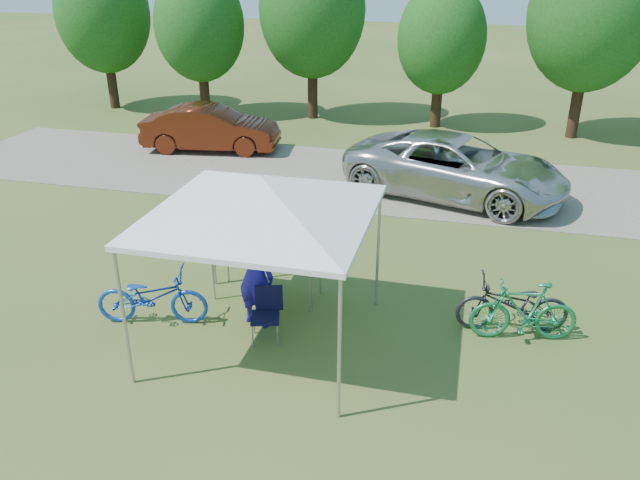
# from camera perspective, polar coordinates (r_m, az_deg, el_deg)

# --- Properties ---
(ground) EXTENTS (100.00, 100.00, 0.00)m
(ground) POSITION_cam_1_polar(r_m,az_deg,el_deg) (10.06, -4.88, -9.02)
(ground) COLOR #2D5119
(ground) RESTS_ON ground
(gravel_strip) EXTENTS (24.00, 5.00, 0.02)m
(gravel_strip) POSITION_cam_1_polar(r_m,az_deg,el_deg) (17.06, 3.73, 5.68)
(gravel_strip) COLOR gray
(gravel_strip) RESTS_ON ground
(canopy) EXTENTS (4.53, 4.53, 3.00)m
(canopy) POSITION_cam_1_polar(r_m,az_deg,el_deg) (8.87, -5.50, 5.37)
(canopy) COLOR #A5A5AA
(canopy) RESTS_ON ground
(treeline) EXTENTS (24.89, 4.28, 6.30)m
(treeline) POSITION_cam_1_polar(r_m,az_deg,el_deg) (22.23, 6.28, 19.39)
(treeline) COLOR #382314
(treeline) RESTS_ON ground
(folding_table) EXTENTS (1.87, 0.78, 0.77)m
(folding_table) POSITION_cam_1_polar(r_m,az_deg,el_deg) (10.88, -4.89, -1.82)
(folding_table) COLOR white
(folding_table) RESTS_ON ground
(folding_chair) EXTENTS (0.54, 0.57, 0.86)m
(folding_chair) POSITION_cam_1_polar(r_m,az_deg,el_deg) (9.86, -4.87, -6.30)
(folding_chair) COLOR black
(folding_chair) RESTS_ON ground
(cooler) EXTENTS (0.47, 0.32, 0.34)m
(cooler) POSITION_cam_1_polar(r_m,az_deg,el_deg) (10.91, -6.78, -0.60)
(cooler) COLOR white
(cooler) RESTS_ON folding_table
(ice_cream_cup) EXTENTS (0.08, 0.08, 0.06)m
(ice_cream_cup) POSITION_cam_1_polar(r_m,az_deg,el_deg) (10.66, -2.26, -1.91)
(ice_cream_cup) COLOR gold
(ice_cream_cup) RESTS_ON folding_table
(cyclist) EXTENTS (0.74, 0.58, 1.80)m
(cyclist) POSITION_cam_1_polar(r_m,az_deg,el_deg) (10.03, -5.94, -3.18)
(cyclist) COLOR #1E139E
(cyclist) RESTS_ON ground
(bike_blue) EXTENTS (1.91, 1.02, 0.95)m
(bike_blue) POSITION_cam_1_polar(r_m,az_deg,el_deg) (10.57, -15.10, -5.04)
(bike_blue) COLOR #1440B1
(bike_blue) RESTS_ON ground
(bike_green) EXTENTS (1.73, 0.77, 1.00)m
(bike_green) POSITION_cam_1_polar(r_m,az_deg,el_deg) (10.28, 18.13, -6.21)
(bike_green) COLOR #1B7A49
(bike_green) RESTS_ON ground
(bike_dark) EXTENTS (1.87, 0.96, 0.94)m
(bike_dark) POSITION_cam_1_polar(r_m,az_deg,el_deg) (10.46, 17.23, -5.69)
(bike_dark) COLOR black
(bike_dark) RESTS_ON ground
(minivan) EXTENTS (5.91, 3.92, 1.51)m
(minivan) POSITION_cam_1_polar(r_m,az_deg,el_deg) (15.84, 12.31, 6.55)
(minivan) COLOR beige
(minivan) RESTS_ON gravel_strip
(sedan) EXTENTS (4.29, 2.02, 1.36)m
(sedan) POSITION_cam_1_polar(r_m,az_deg,el_deg) (19.62, -9.94, 10.03)
(sedan) COLOR #521C0D
(sedan) RESTS_ON gravel_strip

